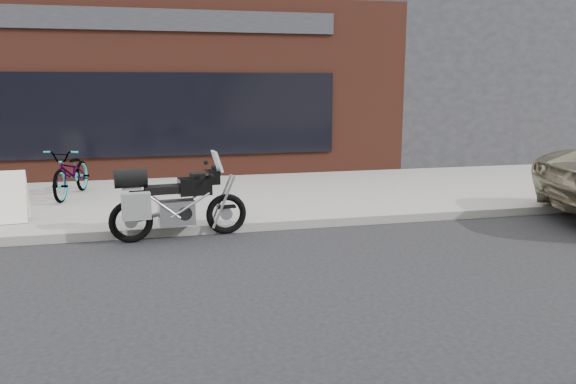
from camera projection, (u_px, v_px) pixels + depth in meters
ground at (314, 335)px, 5.54m from camera, size 120.00×120.00×0.00m
near_sidewalk at (227, 194)px, 12.22m from camera, size 44.00×6.00×0.15m
storefront at (136, 89)px, 18.03m from camera, size 14.00×10.07×4.50m
neighbour_building at (473, 68)px, 20.59m from camera, size 10.00×10.00×6.00m
motorcycle at (170, 202)px, 8.83m from camera, size 2.19×0.87×1.39m
bicycle_front at (72, 172)px, 11.47m from camera, size 1.04×2.01×1.01m
sandwich_sign at (10, 196)px, 9.39m from camera, size 0.58×0.54×0.86m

